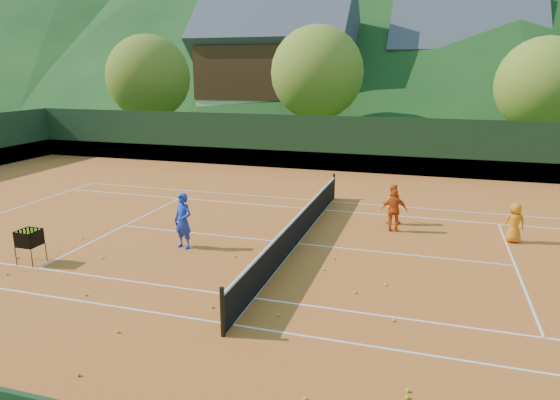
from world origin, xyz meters
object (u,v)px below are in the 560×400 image
(student_b, at_px, (394,210))
(chalet_mid, at_px, (462,74))
(coach, at_px, (183,221))
(ball_hopper, at_px, (29,239))
(student_a, at_px, (392,204))
(chalet_left, at_px, (277,67))
(tennis_net, at_px, (298,229))
(student_c, at_px, (514,223))

(student_b, height_order, chalet_mid, chalet_mid)
(coach, bearing_deg, ball_hopper, -131.42)
(student_a, bearing_deg, ball_hopper, 27.22)
(ball_hopper, distance_m, chalet_mid, 40.19)
(student_a, height_order, chalet_left, chalet_left)
(chalet_left, bearing_deg, tennis_net, -71.57)
(coach, xyz_separation_m, tennis_net, (3.28, 1.39, -0.37))
(student_b, relative_size, chalet_left, 0.11)
(coach, bearing_deg, chalet_left, 116.20)
(coach, relative_size, student_c, 1.34)
(student_b, bearing_deg, tennis_net, 33.58)
(ball_hopper, relative_size, chalet_mid, 0.08)
(tennis_net, relative_size, chalet_mid, 0.95)
(ball_hopper, relative_size, chalet_left, 0.07)
(student_a, relative_size, student_c, 1.11)
(student_a, distance_m, student_c, 4.04)
(student_a, bearing_deg, chalet_mid, -105.03)
(student_a, bearing_deg, chalet_left, -73.66)
(student_c, xyz_separation_m, ball_hopper, (-13.45, -6.01, 0.10))
(student_b, bearing_deg, chalet_left, -69.39)
(tennis_net, relative_size, ball_hopper, 12.07)
(ball_hopper, bearing_deg, coach, 34.45)
(coach, height_order, chalet_mid, chalet_mid)
(ball_hopper, xyz_separation_m, chalet_mid, (12.86, 37.84, 4.22))
(coach, height_order, student_c, coach)
(coach, height_order, chalet_left, chalet_left)
(student_a, distance_m, chalet_left, 30.13)
(ball_hopper, bearing_deg, student_a, 36.10)
(tennis_net, distance_m, chalet_mid, 34.81)
(student_a, xyz_separation_m, student_b, (0.16, -0.91, 0.02))
(student_b, distance_m, tennis_net, 3.59)
(tennis_net, bearing_deg, student_b, 37.74)
(student_c, bearing_deg, chalet_mid, -99.26)
(student_a, bearing_deg, student_b, 91.24)
(student_a, relative_size, chalet_mid, 0.11)
(tennis_net, relative_size, chalet_left, 0.87)
(student_a, relative_size, student_b, 0.97)
(coach, bearing_deg, student_a, 51.19)
(ball_hopper, distance_m, chalet_left, 34.34)
(student_b, xyz_separation_m, ball_hopper, (-9.69, -6.03, 0.00))
(coach, relative_size, student_a, 1.20)
(student_a, xyz_separation_m, chalet_mid, (3.33, 30.90, 4.25))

